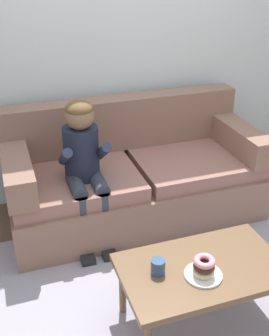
{
  "coord_description": "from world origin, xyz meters",
  "views": [
    {
      "loc": [
        -1.0,
        -2.02,
        2.03
      ],
      "look_at": [
        -0.15,
        0.45,
        0.65
      ],
      "focal_mm": 44.6,
      "sensor_mm": 36.0,
      "label": 1
    }
  ],
  "objects_px": {
    "person_child": "(84,160)",
    "donut": "(203,271)",
    "mug": "(158,267)",
    "coffee_table": "(202,273)",
    "couch": "(133,177)",
    "toy_controller": "(226,260)"
  },
  "relations": [
    {
      "from": "coffee_table",
      "to": "donut",
      "type": "distance_m",
      "value": 0.11
    },
    {
      "from": "person_child",
      "to": "toy_controller",
      "type": "bearing_deg",
      "value": -36.74
    },
    {
      "from": "person_child",
      "to": "donut",
      "type": "bearing_deg",
      "value": -70.55
    },
    {
      "from": "coffee_table",
      "to": "mug",
      "type": "bearing_deg",
      "value": 172.77
    },
    {
      "from": "mug",
      "to": "person_child",
      "type": "bearing_deg",
      "value": 99.49
    },
    {
      "from": "person_child",
      "to": "coffee_table",
      "type": "bearing_deg",
      "value": -67.79
    },
    {
      "from": "couch",
      "to": "mug",
      "type": "height_order",
      "value": "couch"
    },
    {
      "from": "couch",
      "to": "donut",
      "type": "distance_m",
      "value": 1.34
    },
    {
      "from": "mug",
      "to": "toy_controller",
      "type": "bearing_deg",
      "value": 28.77
    },
    {
      "from": "toy_controller",
      "to": "couch",
      "type": "bearing_deg",
      "value": 95.95
    },
    {
      "from": "coffee_table",
      "to": "toy_controller",
      "type": "height_order",
      "value": "coffee_table"
    },
    {
      "from": "coffee_table",
      "to": "person_child",
      "type": "height_order",
      "value": "person_child"
    },
    {
      "from": "person_child",
      "to": "toy_controller",
      "type": "xyz_separation_m",
      "value": [
        0.87,
        -0.65,
        -0.65
      ]
    },
    {
      "from": "couch",
      "to": "person_child",
      "type": "distance_m",
      "value": 0.59
    },
    {
      "from": "couch",
      "to": "toy_controller",
      "type": "xyz_separation_m",
      "value": [
        0.42,
        -0.85,
        -0.32
      ]
    },
    {
      "from": "couch",
      "to": "person_child",
      "type": "xyz_separation_m",
      "value": [
        -0.45,
        -0.21,
        0.33
      ]
    },
    {
      "from": "person_child",
      "to": "mug",
      "type": "relative_size",
      "value": 12.24
    },
    {
      "from": "couch",
      "to": "coffee_table",
      "type": "relative_size",
      "value": 2.16
    },
    {
      "from": "mug",
      "to": "donut",
      "type": "bearing_deg",
      "value": -24.24
    },
    {
      "from": "coffee_table",
      "to": "person_child",
      "type": "bearing_deg",
      "value": 112.21
    },
    {
      "from": "coffee_table",
      "to": "mug",
      "type": "height_order",
      "value": "mug"
    },
    {
      "from": "donut",
      "to": "toy_controller",
      "type": "xyz_separation_m",
      "value": [
        0.47,
        0.48,
        -0.44
      ]
    }
  ]
}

